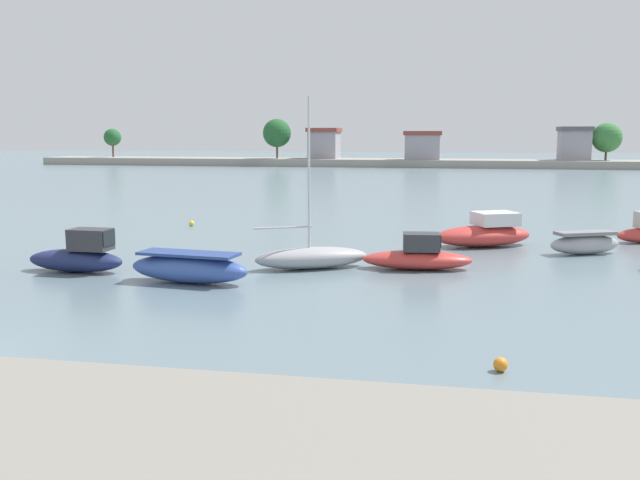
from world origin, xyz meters
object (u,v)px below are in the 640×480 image
object	(u,v)px
moored_boat_2	(79,256)
moored_boat_4	(312,257)
mooring_buoy_0	(500,365)
mooring_buoy_4	(192,223)
moored_boat_3	(189,268)
moored_boat_6	(485,233)
moored_boat_5	(418,257)
moored_boat_7	(585,243)

from	to	relation	value
moored_boat_2	moored_boat_4	bearing A→B (deg)	17.01
mooring_buoy_0	mooring_buoy_4	xyz separation A→B (m)	(-17.08, 23.60, -0.01)
moored_boat_3	moored_boat_4	size ratio (longest dim) A/B	0.70
moored_boat_6	mooring_buoy_0	bearing A→B (deg)	-116.93
moored_boat_4	moored_boat_6	distance (m)	10.52
moored_boat_3	moored_boat_5	world-z (taller)	moored_boat_5
moored_boat_2	moored_boat_6	xyz separation A→B (m)	(16.78, 9.94, 0.01)
moored_boat_4	moored_boat_2	bearing A→B (deg)	168.89
moored_boat_4	mooring_buoy_0	distance (m)	13.67
moored_boat_4	mooring_buoy_4	distance (m)	15.56
moored_boat_6	mooring_buoy_4	distance (m)	18.09
moored_boat_2	moored_boat_3	distance (m)	5.36
moored_boat_2	mooring_buoy_4	xyz separation A→B (m)	(-0.73, 14.43, -0.50)
moored_boat_6	moored_boat_7	world-z (taller)	moored_boat_6
moored_boat_4	moored_boat_7	world-z (taller)	moored_boat_4
moored_boat_3	mooring_buoy_4	distance (m)	16.66
moored_boat_7	mooring_buoy_4	distance (m)	22.88
moored_boat_4	moored_boat_7	xyz separation A→B (m)	(12.04, 5.88, 0.03)
moored_boat_4	moored_boat_6	size ratio (longest dim) A/B	1.29
mooring_buoy_4	moored_boat_7	bearing A→B (deg)	-15.21
moored_boat_3	mooring_buoy_0	distance (m)	13.73
mooring_buoy_4	moored_boat_3	bearing A→B (deg)	-68.97
moored_boat_5	moored_boat_7	world-z (taller)	moored_boat_5
moored_boat_5	mooring_buoy_4	size ratio (longest dim) A/B	14.01
moored_boat_6	moored_boat_7	xyz separation A→B (m)	(4.56, -1.52, -0.15)
mooring_buoy_4	moored_boat_4	bearing A→B (deg)	-49.81
moored_boat_2	moored_boat_4	xyz separation A→B (m)	(9.31, 2.54, -0.18)
moored_boat_3	moored_boat_7	size ratio (longest dim) A/B	1.34
moored_boat_6	moored_boat_7	size ratio (longest dim) A/B	1.50
moored_boat_4	moored_boat_6	bearing A→B (deg)	18.30
moored_boat_5	mooring_buoy_0	world-z (taller)	moored_boat_5
moored_boat_6	mooring_buoy_4	world-z (taller)	moored_boat_6
moored_boat_2	moored_boat_6	bearing A→B (deg)	32.37
moored_boat_3	mooring_buoy_0	world-z (taller)	moored_boat_3
moored_boat_5	moored_boat_7	size ratio (longest dim) A/B	1.27
moored_boat_2	moored_boat_4	world-z (taller)	moored_boat_4
moored_boat_6	moored_boat_7	bearing A→B (deg)	-44.03
moored_boat_4	mooring_buoy_4	world-z (taller)	moored_boat_4
moored_boat_5	moored_boat_2	bearing A→B (deg)	-172.27
moored_boat_2	moored_boat_6	size ratio (longest dim) A/B	0.76
moored_boat_3	moored_boat_5	distance (m)	9.56
mooring_buoy_0	moored_boat_6	bearing A→B (deg)	88.70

